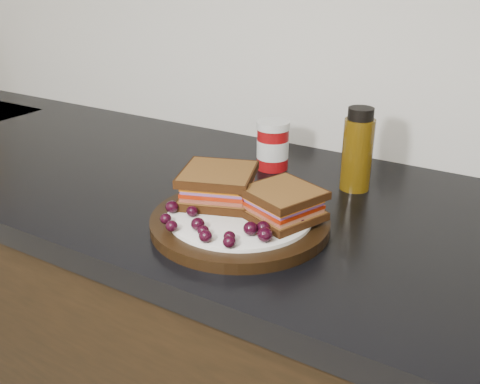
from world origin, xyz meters
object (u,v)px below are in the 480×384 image
object	(u,v)px
condiment_jar	(273,145)
plate	(240,222)
sandwich_left	(218,185)
oil_bottle	(358,149)

from	to	relation	value
condiment_jar	plate	bearing A→B (deg)	-72.98
sandwich_left	oil_bottle	xyz separation A→B (m)	(0.16, 0.22, 0.03)
oil_bottle	sandwich_left	bearing A→B (deg)	-125.67
plate	oil_bottle	xyz separation A→B (m)	(0.10, 0.24, 0.07)
condiment_jar	oil_bottle	size ratio (longest dim) A/B	0.64
sandwich_left	plate	bearing A→B (deg)	-42.81
plate	condiment_jar	xyz separation A→B (m)	(-0.08, 0.25, 0.04)
sandwich_left	oil_bottle	distance (m)	0.27
condiment_jar	oil_bottle	bearing A→B (deg)	-4.13
condiment_jar	oil_bottle	distance (m)	0.18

